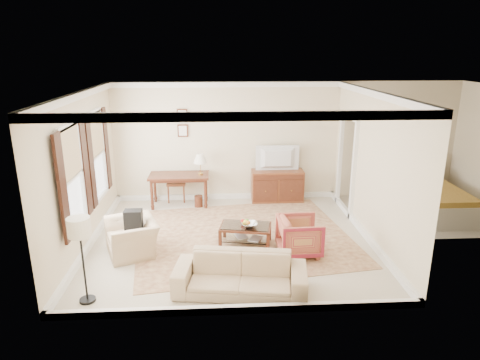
{
  "coord_description": "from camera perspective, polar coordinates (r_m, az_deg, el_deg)",
  "views": [
    {
      "loc": [
        -0.27,
        -7.77,
        3.64
      ],
      "look_at": [
        0.2,
        0.3,
        1.15
      ],
      "focal_mm": 32.0,
      "sensor_mm": 36.0,
      "label": 1
    }
  ],
  "objects": [
    {
      "name": "doorway",
      "position": [
        10.07,
        14.01,
        1.84
      ],
      "size": [
        0.1,
        1.12,
        2.25
      ],
      "primitive_type": null,
      "color": "white",
      "rests_on": "room_shell"
    },
    {
      "name": "backpack",
      "position": [
        8.11,
        -14.04,
        -4.89
      ],
      "size": [
        0.37,
        0.39,
        0.4
      ],
      "primitive_type": "cube",
      "rotation": [
        0.0,
        0.0,
        -0.92
      ],
      "color": "black",
      "rests_on": "club_armchair"
    },
    {
      "name": "desk_lamp",
      "position": [
        10.17,
        -5.31,
        2.12
      ],
      "size": [
        0.32,
        0.32,
        0.5
      ],
      "primitive_type": null,
      "color": "silver",
      "rests_on": "writing_desk"
    },
    {
      "name": "annex_bedroom",
      "position": [
        10.63,
        23.48,
        -2.43
      ],
      "size": [
        3.0,
        2.7,
        2.9
      ],
      "color": "beige",
      "rests_on": "ground"
    },
    {
      "name": "window_rear",
      "position": [
        9.24,
        -18.51,
        3.16
      ],
      "size": [
        0.12,
        1.56,
        1.8
      ],
      "primitive_type": null,
      "color": "#CCB284",
      "rests_on": "room_shell"
    },
    {
      "name": "rug",
      "position": [
        8.73,
        0.36,
        -7.48
      ],
      "size": [
        4.66,
        4.15,
        0.01
      ],
      "primitive_type": "cube",
      "rotation": [
        0.0,
        0.0,
        0.14
      ],
      "color": "brown",
      "rests_on": "room_shell"
    },
    {
      "name": "fruit_bowl",
      "position": [
        8.15,
        1.27,
        -5.86
      ],
      "size": [
        0.42,
        0.42,
        0.1
      ],
      "primitive_type": "imported",
      "color": "silver",
      "rests_on": "coffee_table"
    },
    {
      "name": "club_armchair",
      "position": [
        8.14,
        -14.22,
        -6.68
      ],
      "size": [
        0.94,
        1.14,
        0.86
      ],
      "primitive_type": "imported",
      "rotation": [
        0.0,
        0.0,
        -1.21
      ],
      "color": "tan",
      "rests_on": "room_shell"
    },
    {
      "name": "book_b",
      "position": [
        8.3,
        1.38,
        -7.68
      ],
      "size": [
        0.26,
        0.15,
        0.38
      ],
      "primitive_type": "imported",
      "rotation": [
        0.0,
        0.0,
        -0.48
      ],
      "color": "brown",
      "rests_on": "coffee_table"
    },
    {
      "name": "coffee_table",
      "position": [
        8.27,
        0.74,
        -6.65
      ],
      "size": [
        1.05,
        0.73,
        0.41
      ],
      "rotation": [
        0.0,
        0.0,
        -0.19
      ],
      "color": "#532617",
      "rests_on": "room_shell"
    },
    {
      "name": "framed_prints",
      "position": [
        10.41,
        -7.68,
        7.57
      ],
      "size": [
        0.25,
        0.04,
        0.68
      ],
      "primitive_type": null,
      "color": "#532617",
      "rests_on": "room_shell"
    },
    {
      "name": "floor_lamp",
      "position": [
        6.57,
        -20.59,
        -6.68
      ],
      "size": [
        0.33,
        0.33,
        1.35
      ],
      "color": "black",
      "rests_on": "room_shell"
    },
    {
      "name": "desk_chair",
      "position": [
        10.68,
        -8.49,
        -0.03
      ],
      "size": [
        0.51,
        0.51,
        1.05
      ],
      "primitive_type": null,
      "rotation": [
        0.0,
        0.0,
        -0.14
      ],
      "color": "brown",
      "rests_on": "room_shell"
    },
    {
      "name": "window_front",
      "position": [
        7.76,
        -21.44,
        0.29
      ],
      "size": [
        0.12,
        1.56,
        1.8
      ],
      "primitive_type": null,
      "color": "#CCB284",
      "rests_on": "room_shell"
    },
    {
      "name": "sofa",
      "position": [
        6.71,
        0.04,
        -11.75
      ],
      "size": [
        2.1,
        0.89,
        0.8
      ],
      "primitive_type": "imported",
      "rotation": [
        0.0,
        0.0,
        -0.15
      ],
      "color": "tan",
      "rests_on": "room_shell"
    },
    {
      "name": "writing_desk",
      "position": [
        10.3,
        -8.12,
        0.13
      ],
      "size": [
        1.41,
        0.71,
        0.77
      ],
      "color": "#532617",
      "rests_on": "room_shell"
    },
    {
      "name": "book_a",
      "position": [
        8.33,
        -0.55,
        -7.55
      ],
      "size": [
        0.28,
        0.11,
        0.38
      ],
      "primitive_type": "imported",
      "rotation": [
        0.0,
        0.0,
        0.26
      ],
      "color": "brown",
      "rests_on": "coffee_table"
    },
    {
      "name": "striped_armchair",
      "position": [
        7.96,
        7.95,
        -7.19
      ],
      "size": [
        0.73,
        0.78,
        0.77
      ],
      "primitive_type": "imported",
      "rotation": [
        0.0,
        0.0,
        1.61
      ],
      "color": "maroon",
      "rests_on": "room_shell"
    },
    {
      "name": "tv",
      "position": [
        10.36,
        5.11,
        3.91
      ],
      "size": [
        1.01,
        0.58,
        0.13
      ],
      "primitive_type": "imported",
      "rotation": [
        0.0,
        0.0,
        3.14
      ],
      "color": "black",
      "rests_on": "sideboard"
    },
    {
      "name": "room_shell",
      "position": [
        7.86,
        -1.34,
        8.57
      ],
      "size": [
        5.51,
        5.01,
        2.91
      ],
      "color": "beige",
      "rests_on": "ground"
    },
    {
      "name": "sideboard",
      "position": [
        10.62,
        4.97,
        -0.77
      ],
      "size": [
        1.27,
        0.49,
        0.78
      ],
      "primitive_type": "cube",
      "color": "brown",
      "rests_on": "room_shell"
    }
  ]
}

